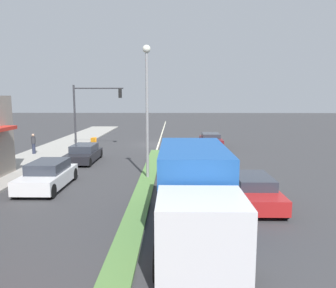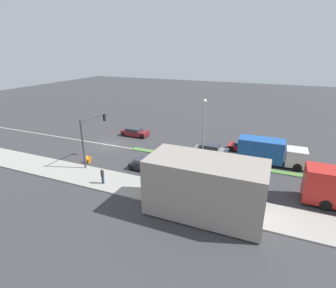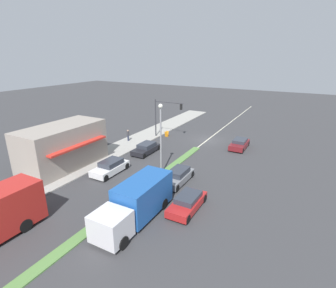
% 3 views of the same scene
% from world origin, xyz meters
% --- Properties ---
extents(ground_plane, '(160.00, 160.00, 0.00)m').
position_xyz_m(ground_plane, '(0.00, 18.00, 0.00)').
color(ground_plane, '#38383A').
extents(sidewalk_right, '(4.00, 73.00, 0.12)m').
position_xyz_m(sidewalk_right, '(9.00, 18.50, 0.06)').
color(sidewalk_right, '#9E9B93').
rests_on(sidewalk_right, ground).
extents(median_strip, '(0.90, 46.00, 0.10)m').
position_xyz_m(median_strip, '(0.00, 27.00, 0.05)').
color(median_strip, '#568442').
rests_on(median_strip, ground).
extents(lane_marking_center, '(0.16, 60.00, 0.01)m').
position_xyz_m(lane_marking_center, '(0.00, 0.00, 0.00)').
color(lane_marking_center, beige).
rests_on(lane_marking_center, ground).
extents(building_corner_store, '(5.10, 9.24, 4.62)m').
position_xyz_m(building_corner_store, '(10.53, 16.76, 2.43)').
color(building_corner_store, gray).
rests_on(building_corner_store, sidewalk_right).
extents(traffic_signal_main, '(4.59, 0.34, 5.60)m').
position_xyz_m(traffic_signal_main, '(6.12, 2.13, 3.90)').
color(traffic_signal_main, '#333338').
rests_on(traffic_signal_main, sidewalk_right).
extents(street_lamp, '(0.44, 0.44, 7.37)m').
position_xyz_m(street_lamp, '(0.00, 13.58, 4.78)').
color(street_lamp, gray).
rests_on(street_lamp, median_strip).
extents(pedestrian, '(0.34, 0.34, 1.61)m').
position_xyz_m(pedestrian, '(9.76, 6.16, 0.97)').
color(pedestrian, '#282D42').
rests_on(pedestrian, sidewalk_right).
extents(warning_aframe_sign, '(0.45, 0.53, 0.84)m').
position_xyz_m(warning_aframe_sign, '(6.07, 1.44, 0.43)').
color(warning_aframe_sign, orange).
rests_on(warning_aframe_sign, ground).
extents(delivery_truck, '(2.44, 7.50, 2.87)m').
position_xyz_m(delivery_truck, '(-2.20, 20.97, 1.47)').
color(delivery_truck, silver).
rests_on(delivery_truck, ground).
extents(sedan_dark, '(1.87, 4.20, 1.24)m').
position_xyz_m(sedan_dark, '(5.00, 8.77, 0.60)').
color(sedan_dark, black).
rests_on(sedan_dark, ground).
extents(sedan_maroon, '(1.86, 4.14, 1.24)m').
position_xyz_m(sedan_maroon, '(-5.00, 1.38, 0.61)').
color(sedan_maroon, maroon).
rests_on(sedan_maroon, ground).
extents(suv_grey, '(1.74, 4.28, 1.32)m').
position_xyz_m(suv_grey, '(-2.20, 14.08, 0.64)').
color(suv_grey, slate).
rests_on(suv_grey, ground).
extents(hatchback_red, '(1.82, 4.29, 1.23)m').
position_xyz_m(hatchback_red, '(-5.00, 17.97, 0.61)').
color(hatchback_red, '#AD1E1E').
rests_on(hatchback_red, ground).
extents(van_white, '(1.92, 4.29, 1.38)m').
position_xyz_m(van_white, '(5.00, 15.61, 0.66)').
color(van_white, silver).
rests_on(van_white, ground).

